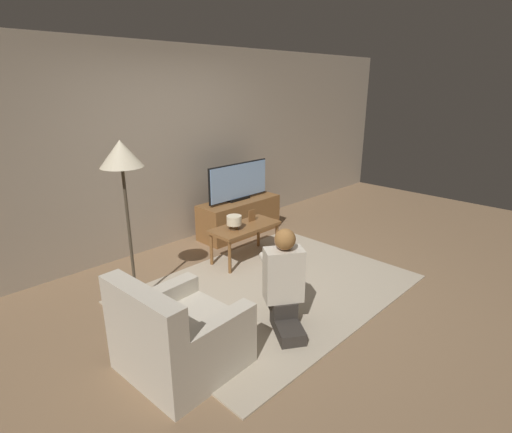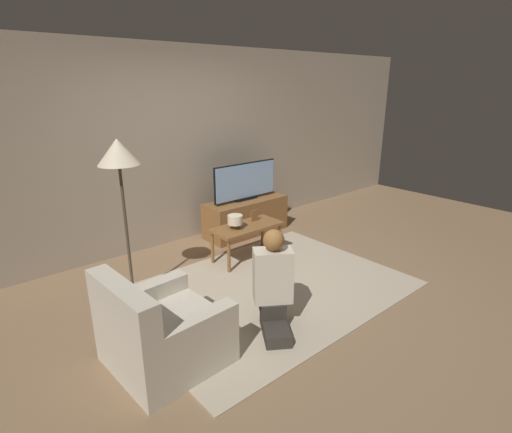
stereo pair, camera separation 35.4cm
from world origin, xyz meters
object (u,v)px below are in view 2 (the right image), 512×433
Objects in this scene: person_kneeling at (273,281)px; armchair at (162,334)px; table_lamp at (235,221)px; tv at (245,181)px; floor_lamp at (119,164)px; coffee_table at (247,230)px.

armchair is at bearing 22.27° from person_kneeling.
person_kneeling is 1.41m from table_lamp.
armchair is at bearing -142.10° from tv.
floor_lamp is 1.78m from person_kneeling.
coffee_table is 0.54× the size of floor_lamp.
person_kneeling is (-1.34, -2.01, -0.32)m from tv.
coffee_table is 2.06m from armchair.
floor_lamp is at bearing -15.83° from armchair.
floor_lamp reaches higher than table_lamp.
tv is at bearing 18.44° from floor_lamp.
table_lamp is at bearing -58.38° from armchair.
armchair is 1.94m from table_lamp.
armchair is (-0.26, -1.12, -1.14)m from floor_lamp.
floor_lamp reaches higher than tv.
coffee_table is at bearing -1.42° from floor_lamp.
coffee_table is 0.24m from table_lamp.
person_kneeling is at bearing -60.75° from floor_lamp.
tv is at bearing 43.89° from table_lamp.
table_lamp is (1.58, 1.09, 0.29)m from armchair.
floor_lamp is (-1.50, 0.04, 1.01)m from coffee_table.
floor_lamp is (-2.08, -0.69, 0.62)m from tv.
armchair is at bearing -145.38° from table_lamp.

